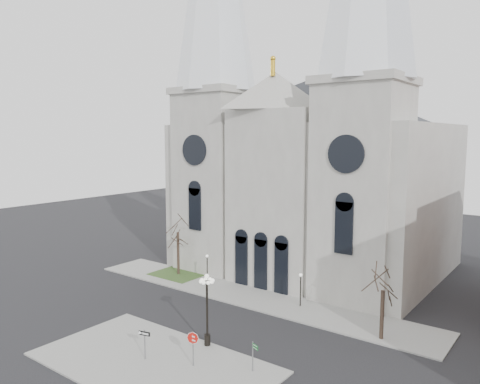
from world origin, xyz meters
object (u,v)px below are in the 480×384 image
Objects in this scene: globe_lamp at (207,301)px; street_name_sign at (253,354)px; stop_sign at (193,342)px; one_way_sign at (145,339)px.

street_name_sign is (5.34, -1.22, -2.38)m from globe_lamp.
globe_lamp is (-1.37, 3.13, 1.84)m from stop_sign.
globe_lamp reaches higher than one_way_sign.
globe_lamp is 2.57× the size of one_way_sign.
one_way_sign reaches higher than street_name_sign.
stop_sign is at bearing -135.46° from street_name_sign.
one_way_sign is at bearing -157.83° from stop_sign.
stop_sign is at bearing -66.46° from globe_lamp.
stop_sign reaches higher than one_way_sign.
one_way_sign is 8.24m from street_name_sign.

